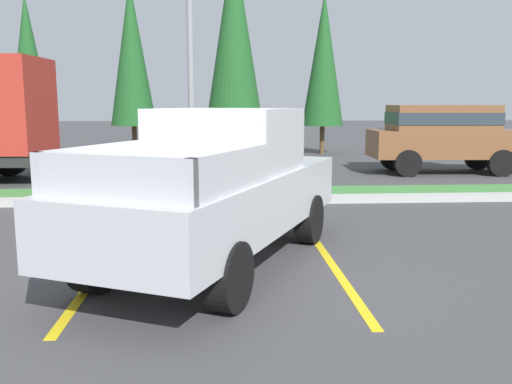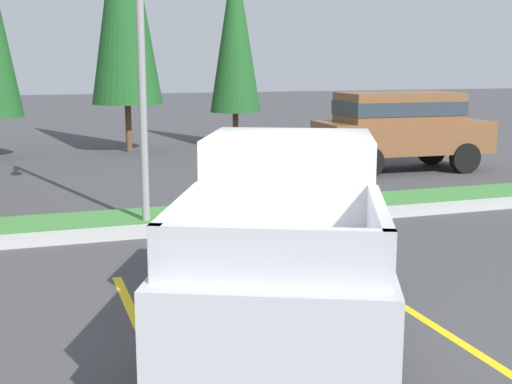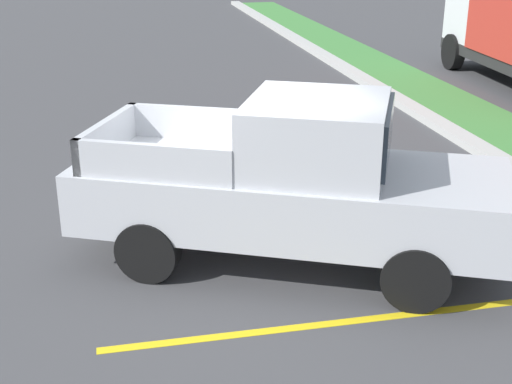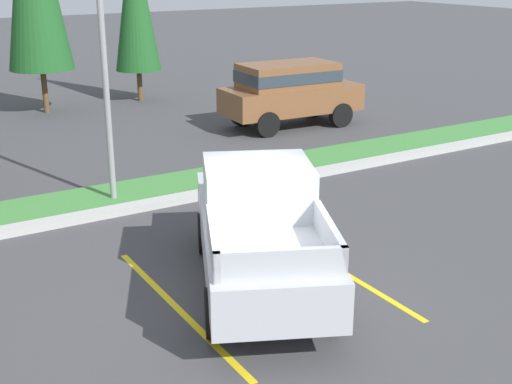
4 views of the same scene
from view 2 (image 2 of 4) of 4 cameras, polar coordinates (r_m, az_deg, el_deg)
name	(u,v)px [view 2 (image 2 of 4)]	position (r m, az deg, el deg)	size (l,w,h in m)	color
ground_plane	(260,347)	(7.19, 0.32, -12.81)	(120.00, 120.00, 0.00)	#424244
parking_line_near	(147,345)	(7.32, -9.05, -12.47)	(0.12, 4.80, 0.01)	yellow
parking_line_far	(410,311)	(8.36, 12.71, -9.62)	(0.12, 4.80, 0.01)	yellow
curb_strip	(164,230)	(11.77, -7.67, -3.13)	(56.00, 0.40, 0.15)	#B2B2AD
grass_median	(152,219)	(12.83, -8.62, -2.20)	(56.00, 1.80, 0.06)	#42843D
pickup_truck_main	(288,234)	(7.43, 2.70, -3.55)	(3.90, 5.53, 2.10)	black
suv_distant	(401,125)	(18.80, 11.97, 5.49)	(4.68, 2.11, 2.10)	black
cypress_tree_rightmost	(235,31)	(23.82, -1.76, 13.27)	(1.74, 1.74, 6.70)	brown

